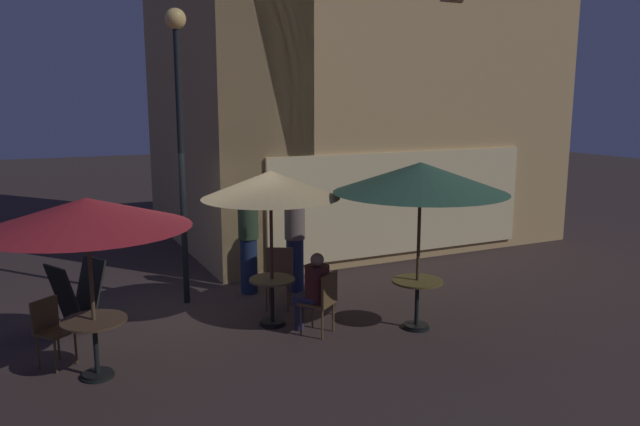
% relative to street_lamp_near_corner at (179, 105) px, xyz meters
% --- Properties ---
extents(ground_plane, '(60.00, 60.00, 0.00)m').
position_rel_street_lamp_near_corner_xyz_m(ground_plane, '(-0.27, -0.84, -3.26)').
color(ground_plane, '#3C2E2B').
extents(cafe_building, '(8.54, 6.80, 8.02)m').
position_rel_street_lamp_near_corner_xyz_m(cafe_building, '(3.65, 2.69, 0.75)').
color(cafe_building, tan).
rests_on(cafe_building, ground).
extents(street_lamp_near_corner, '(0.33, 0.33, 4.73)m').
position_rel_street_lamp_near_corner_xyz_m(street_lamp_near_corner, '(0.00, 0.00, 0.00)').
color(street_lamp_near_corner, black).
rests_on(street_lamp_near_corner, ground).
extents(menu_sandwich_board, '(0.85, 0.80, 1.01)m').
position_rel_street_lamp_near_corner_xyz_m(menu_sandwich_board, '(-1.73, -0.53, -2.73)').
color(menu_sandwich_board, black).
rests_on(menu_sandwich_board, ground).
extents(cafe_table_0, '(0.78, 0.78, 0.74)m').
position_rel_street_lamp_near_corner_xyz_m(cafe_table_0, '(-1.66, -2.33, -2.70)').
color(cafe_table_0, black).
rests_on(cafe_table_0, ground).
extents(cafe_table_1, '(0.75, 0.75, 0.74)m').
position_rel_street_lamp_near_corner_xyz_m(cafe_table_1, '(2.79, -2.65, -2.71)').
color(cafe_table_1, black).
rests_on(cafe_table_1, ground).
extents(cafe_table_2, '(0.68, 0.68, 0.72)m').
position_rel_street_lamp_near_corner_xyz_m(cafe_table_2, '(0.92, -1.58, -2.75)').
color(cafe_table_2, black).
rests_on(cafe_table_2, ground).
extents(patio_umbrella_0, '(2.42, 2.42, 2.23)m').
position_rel_street_lamp_near_corner_xyz_m(patio_umbrella_0, '(-1.66, -2.33, -1.22)').
color(patio_umbrella_0, black).
rests_on(patio_umbrella_0, ground).
extents(patio_umbrella_1, '(2.50, 2.50, 2.47)m').
position_rel_street_lamp_near_corner_xyz_m(patio_umbrella_1, '(2.79, -2.65, -1.01)').
color(patio_umbrella_1, black).
rests_on(patio_umbrella_1, ground).
extents(patio_umbrella_2, '(2.02, 2.02, 2.34)m').
position_rel_street_lamp_near_corner_xyz_m(patio_umbrella_2, '(0.92, -1.58, -1.13)').
color(patio_umbrella_2, black).
rests_on(patio_umbrella_2, ground).
extents(cafe_chair_0, '(0.55, 0.55, 0.87)m').
position_rel_street_lamp_near_corner_xyz_m(cafe_chair_0, '(-2.14, -1.72, -2.72)').
color(cafe_chair_0, '#4D3D22').
rests_on(cafe_chair_0, ground).
extents(cafe_chair_1, '(0.59, 0.59, 0.96)m').
position_rel_street_lamp_near_corner_xyz_m(cafe_chair_1, '(1.33, -0.84, -2.69)').
color(cafe_chair_1, brown).
rests_on(cafe_chair_1, ground).
extents(cafe_chair_2, '(0.61, 0.61, 0.92)m').
position_rel_street_lamp_near_corner_xyz_m(cafe_chair_2, '(1.43, -2.27, -2.70)').
color(cafe_chair_2, brown).
rests_on(cafe_chair_2, ground).
extents(patron_seated_0, '(0.51, 0.54, 1.20)m').
position_rel_street_lamp_near_corner_xyz_m(patron_seated_0, '(1.34, -2.15, -2.57)').
color(patron_seated_0, '#2A2A47').
rests_on(patron_seated_0, ground).
extents(patron_standing_1, '(0.36, 0.36, 1.71)m').
position_rel_street_lamp_near_corner_xyz_m(patron_standing_1, '(1.89, -0.20, -2.40)').
color(patron_standing_1, navy).
rests_on(patron_standing_1, ground).
extents(patron_standing_2, '(0.35, 0.35, 1.79)m').
position_rel_street_lamp_near_corner_xyz_m(patron_standing_2, '(1.12, 0.04, -2.35)').
color(patron_standing_2, '#1A2949').
rests_on(patron_standing_2, ground).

